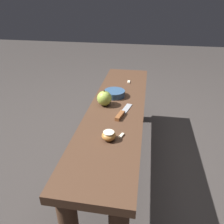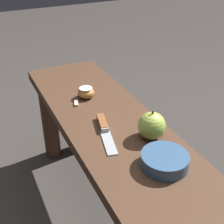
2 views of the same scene
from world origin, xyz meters
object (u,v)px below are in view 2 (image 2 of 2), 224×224
(knife, at_px, (104,128))
(apple_cut, at_px, (86,93))
(bowl, at_px, (165,161))
(apple_whole, at_px, (152,126))
(wooden_bench, at_px, (129,169))

(knife, xyz_separation_m, apple_cut, (0.24, -0.03, 0.01))
(knife, relative_size, bowl, 1.58)
(apple_whole, bearing_deg, wooden_bench, 88.98)
(knife, height_order, apple_whole, apple_whole)
(apple_whole, bearing_deg, bowl, 163.49)
(apple_whole, height_order, bowl, apple_whole)
(knife, height_order, bowl, bowl)
(apple_whole, xyz_separation_m, bowl, (-0.13, 0.04, -0.02))
(apple_whole, relative_size, apple_cut, 1.51)
(wooden_bench, bearing_deg, bowl, -164.62)
(wooden_bench, height_order, apple_cut, apple_cut)
(knife, xyz_separation_m, bowl, (-0.24, -0.08, 0.01))
(apple_cut, relative_size, bowl, 0.49)
(apple_cut, height_order, bowl, apple_cut)
(wooden_bench, xyz_separation_m, bowl, (-0.13, -0.04, 0.12))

